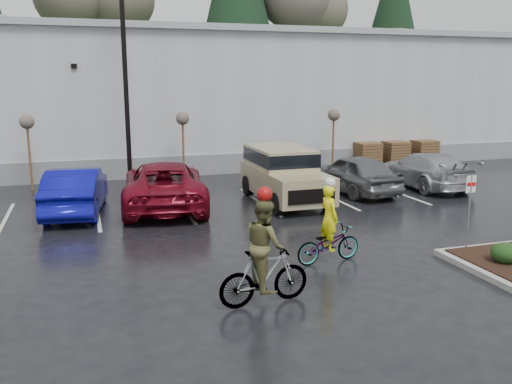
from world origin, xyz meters
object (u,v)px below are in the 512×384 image
object	(u,v)px
pallet_stack_c	(424,152)
car_blue	(76,190)
pallet_stack_a	(367,155)
car_red	(164,185)
cyclist_hivis	(329,236)
sapling_east	(334,118)
car_grey	(354,173)
lamppost	(124,53)
sapling_mid	(183,122)
car_far_silver	(424,170)
cyclist_olive	(264,263)
pallet_stack_b	(395,154)
suv_tan	(285,176)
fire_lane_sign	(469,204)
sapling_west	(27,126)

from	to	relation	value
pallet_stack_c	car_blue	size ratio (longest dim) A/B	0.27
pallet_stack_a	car_red	world-z (taller)	car_red
pallet_stack_a	cyclist_hivis	bearing A→B (deg)	-122.74
sapling_east	car_grey	xyz separation A→B (m)	(-1.21, -4.57, -1.92)
lamppost	sapling_mid	bearing A→B (deg)	21.80
pallet_stack_c	car_red	size ratio (longest dim) A/B	0.22
car_red	car_far_silver	xyz separation A→B (m)	(11.37, 0.38, -0.10)
car_blue	car_red	bearing A→B (deg)	-173.79
car_red	sapling_east	bearing A→B (deg)	-145.19
cyclist_hivis	cyclist_olive	distance (m)	3.16
pallet_stack_c	car_grey	distance (m)	9.11
lamppost	car_red	bearing A→B (deg)	-76.66
sapling_east	cyclist_hivis	bearing A→B (deg)	-116.13
lamppost	pallet_stack_b	bearing A→B (deg)	8.02
sapling_mid	car_far_silver	distance (m)	10.90
cyclist_olive	cyclist_hivis	bearing A→B (deg)	-56.24
sapling_east	suv_tan	distance (m)	7.25
fire_lane_sign	sapling_mid	bearing A→B (deg)	112.49
car_red	suv_tan	distance (m)	4.57
suv_tan	fire_lane_sign	bearing A→B (deg)	-72.31
suv_tan	cyclist_hivis	xyz separation A→B (m)	(-1.40, -6.82, -0.34)
sapling_east	pallet_stack_b	bearing A→B (deg)	13.39
car_grey	cyclist_olive	distance (m)	12.01
sapling_west	sapling_east	world-z (taller)	same
lamppost	pallet_stack_a	distance (m)	13.61
pallet_stack_b	suv_tan	distance (m)	10.84
sapling_mid	cyclist_olive	distance (m)	14.34
pallet_stack_a	pallet_stack_c	bearing A→B (deg)	0.00
car_blue	car_red	distance (m)	3.07
pallet_stack_c	suv_tan	size ratio (longest dim) A/B	0.26
car_red	cyclist_hivis	distance (m)	8.02
pallet_stack_a	car_far_silver	world-z (taller)	car_far_silver
pallet_stack_b	car_grey	bearing A→B (deg)	-134.18
pallet_stack_b	cyclist_olive	world-z (taller)	cyclist_olive
sapling_west	car_far_silver	bearing A→B (deg)	-15.18
sapling_east	fire_lane_sign	size ratio (longest dim) A/B	1.45
sapling_west	pallet_stack_a	world-z (taller)	sapling_west
fire_lane_sign	cyclist_olive	distance (m)	6.37
pallet_stack_c	fire_lane_sign	bearing A→B (deg)	-120.72
car_blue	pallet_stack_b	bearing A→B (deg)	-153.42
pallet_stack_a	suv_tan	xyz separation A→B (m)	(-7.07, -6.36, 0.35)
sapling_west	pallet_stack_a	size ratio (longest dim) A/B	2.37
fire_lane_sign	car_red	distance (m)	10.59
pallet_stack_c	car_grey	xyz separation A→B (m)	(-7.21, -5.57, 0.13)
cyclist_olive	lamppost	bearing A→B (deg)	0.96
suv_tan	cyclist_olive	bearing A→B (deg)	-113.42
suv_tan	car_grey	world-z (taller)	suv_tan
sapling_mid	cyclist_olive	bearing A→B (deg)	-93.62
pallet_stack_a	suv_tan	world-z (taller)	suv_tan
car_grey	pallet_stack_b	bearing A→B (deg)	-140.11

